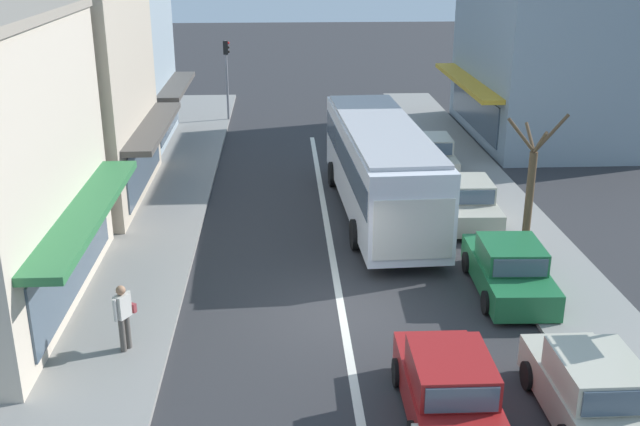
# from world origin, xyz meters

# --- Properties ---
(ground_plane) EXTENTS (140.00, 140.00, 0.00)m
(ground_plane) POSITION_xyz_m (0.00, 0.00, 0.00)
(ground_plane) COLOR #2D2D30
(lane_centre_line) EXTENTS (0.20, 28.00, 0.01)m
(lane_centre_line) POSITION_xyz_m (0.00, 4.00, 0.00)
(lane_centre_line) COLOR silver
(lane_centre_line) RESTS_ON ground
(sidewalk_left) EXTENTS (5.20, 44.00, 0.14)m
(sidewalk_left) POSITION_xyz_m (-6.80, 6.00, 0.07)
(sidewalk_left) COLOR gray
(sidewalk_left) RESTS_ON ground
(kerb_right) EXTENTS (2.80, 44.00, 0.12)m
(kerb_right) POSITION_xyz_m (6.20, 6.00, 0.06)
(kerb_right) COLOR gray
(kerb_right) RESTS_ON ground
(shopfront_mid_block) EXTENTS (8.32, 8.09, 7.83)m
(shopfront_mid_block) POSITION_xyz_m (-10.18, 9.47, 3.91)
(shopfront_mid_block) COLOR #B2A38E
(shopfront_mid_block) RESTS_ON ground
(shopfront_far_end) EXTENTS (7.97, 7.10, 7.71)m
(shopfront_far_end) POSITION_xyz_m (-10.18, 17.36, 3.85)
(shopfront_far_end) COLOR #84939E
(shopfront_far_end) RESTS_ON ground
(building_right_far) EXTENTS (8.44, 10.56, 9.43)m
(building_right_far) POSITION_xyz_m (11.48, 17.74, 4.71)
(building_right_far) COLOR #84939E
(building_right_far) RESTS_ON ground
(city_bus) EXTENTS (3.08, 10.95, 3.23)m
(city_bus) POSITION_xyz_m (1.87, 7.16, 1.88)
(city_bus) COLOR silver
(city_bus) RESTS_ON ground
(hatchback_adjacent_lane_trail) EXTENTS (1.85, 3.72, 1.54)m
(hatchback_adjacent_lane_trail) POSITION_xyz_m (1.73, -4.63, 0.71)
(hatchback_adjacent_lane_trail) COLOR maroon
(hatchback_adjacent_lane_trail) RESTS_ON ground
(parked_hatchback_kerb_front) EXTENTS (1.83, 3.71, 1.54)m
(parked_hatchback_kerb_front) POSITION_xyz_m (4.53, -4.88, 0.71)
(parked_hatchback_kerb_front) COLOR #B7B29E
(parked_hatchback_kerb_front) RESTS_ON ground
(parked_sedan_kerb_second) EXTENTS (2.01, 4.26, 1.47)m
(parked_sedan_kerb_second) POSITION_xyz_m (4.62, 0.93, 0.66)
(parked_sedan_kerb_second) COLOR #1E6638
(parked_sedan_kerb_second) RESTS_ON ground
(parked_sedan_kerb_third) EXTENTS (2.01, 4.26, 1.47)m
(parked_sedan_kerb_third) POSITION_xyz_m (4.76, 6.47, 0.66)
(parked_sedan_kerb_third) COLOR #B7B29E
(parked_sedan_kerb_third) RESTS_ON ground
(parked_sedan_kerb_rear) EXTENTS (2.00, 4.25, 1.47)m
(parked_sedan_kerb_rear) POSITION_xyz_m (4.66, 12.35, 0.66)
(parked_sedan_kerb_rear) COLOR #B7B29E
(parked_sedan_kerb_rear) RESTS_ON ground
(traffic_light_downstreet) EXTENTS (0.33, 0.24, 4.20)m
(traffic_light_downstreet) POSITION_xyz_m (-4.23, 21.54, 2.85)
(traffic_light_downstreet) COLOR gray
(traffic_light_downstreet) RESTS_ON ground
(street_tree_right) EXTENTS (1.83, 1.82, 4.35)m
(street_tree_right) POSITION_xyz_m (5.93, 3.60, 2.04)
(street_tree_right) COLOR brown
(street_tree_right) RESTS_ON ground
(pedestrian_with_handbag_near) EXTENTS (0.45, 0.63, 1.63)m
(pedestrian_with_handbag_near) POSITION_xyz_m (-5.16, -1.82, 1.07)
(pedestrian_with_handbag_near) COLOR #4C4742
(pedestrian_with_handbag_near) RESTS_ON sidewalk_left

